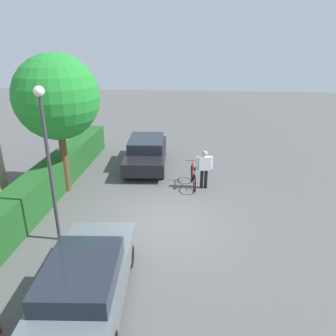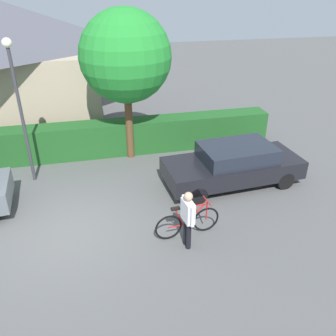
% 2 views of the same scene
% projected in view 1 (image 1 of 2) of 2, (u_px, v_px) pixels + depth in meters
% --- Properties ---
extents(ground_plane, '(60.00, 60.00, 0.00)m').
position_uv_depth(ground_plane, '(165.00, 223.00, 10.66)').
color(ground_plane, '#525252').
extents(hedge_row, '(15.35, 0.90, 1.25)m').
position_uv_depth(hedge_row, '(28.00, 200.00, 10.81)').
color(hedge_row, '#1E5220').
rests_on(hedge_row, ground).
extents(parked_car_near, '(4.12, 1.96, 1.31)m').
position_uv_depth(parked_car_near, '(86.00, 281.00, 7.10)').
color(parked_car_near, slate).
rests_on(parked_car_near, ground).
extents(parked_car_far, '(4.47, 2.07, 1.33)m').
position_uv_depth(parked_car_far, '(146.00, 152.00, 15.28)').
color(parked_car_far, black).
rests_on(parked_car_far, ground).
extents(bicycle, '(1.76, 0.50, 0.95)m').
position_uv_depth(bicycle, '(193.00, 177.00, 13.22)').
color(bicycle, black).
rests_on(bicycle, ground).
extents(person_rider, '(0.26, 0.64, 1.58)m').
position_uv_depth(person_rider, '(204.00, 167.00, 12.88)').
color(person_rider, black).
rests_on(person_rider, ground).
extents(street_lamp, '(0.28, 0.28, 4.50)m').
position_uv_depth(street_lamp, '(47.00, 147.00, 8.76)').
color(street_lamp, '#38383D').
rests_on(street_lamp, ground).
extents(tree_kerbside, '(3.07, 3.07, 5.20)m').
position_uv_depth(tree_kerbside, '(57.00, 98.00, 11.69)').
color(tree_kerbside, brown).
rests_on(tree_kerbside, ground).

